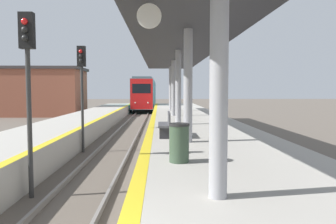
{
  "coord_description": "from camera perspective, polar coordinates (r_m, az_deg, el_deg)",
  "views": [
    {
      "loc": [
        2.06,
        -2.72,
        2.78
      ],
      "look_at": [
        2.63,
        19.41,
        1.3
      ],
      "focal_mm": 35.0,
      "sensor_mm": 36.0,
      "label": 1
    }
  ],
  "objects": [
    {
      "name": "signal_mid",
      "position": [
        15.0,
        -14.79,
        5.63
      ],
      "size": [
        0.36,
        0.31,
        4.71
      ],
      "color": "#2D2D2D",
      "rests_on": "ground"
    },
    {
      "name": "train",
      "position": [
        48.71,
        -3.89,
        3.16
      ],
      "size": [
        2.63,
        23.14,
        4.36
      ],
      "color": "black",
      "rests_on": "ground"
    },
    {
      "name": "station_building",
      "position": [
        38.39,
        -21.74,
        3.33
      ],
      "size": [
        9.96,
        5.85,
        5.22
      ],
      "color": "brown",
      "rests_on": "ground"
    },
    {
      "name": "signal_near",
      "position": [
        9.02,
        -23.23,
        6.73
      ],
      "size": [
        0.36,
        0.31,
        4.71
      ],
      "color": "#2D2D2D",
      "rests_on": "ground"
    },
    {
      "name": "station_canopy",
      "position": [
        16.77,
        1.81,
        10.6
      ],
      "size": [
        3.93,
        28.53,
        3.96
      ],
      "color": "#99999E",
      "rests_on": "platform_right"
    },
    {
      "name": "bench",
      "position": [
        12.36,
        -0.39,
        -2.02
      ],
      "size": [
        0.44,
        1.63,
        0.92
      ],
      "color": "#4C4C51",
      "rests_on": "platform_right"
    },
    {
      "name": "trash_bin",
      "position": [
        7.97,
        1.95,
        -5.36
      ],
      "size": [
        0.5,
        0.5,
        0.95
      ],
      "color": "#384C38",
      "rests_on": "platform_right"
    }
  ]
}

